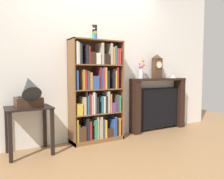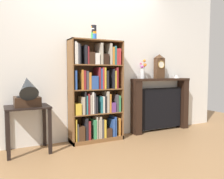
{
  "view_description": "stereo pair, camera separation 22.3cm",
  "coord_description": "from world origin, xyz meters",
  "px_view_note": "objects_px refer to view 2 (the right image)",
  "views": [
    {
      "loc": [
        -1.57,
        -3.07,
        1.07
      ],
      "look_at": [
        0.28,
        0.11,
        0.8
      ],
      "focal_mm": 36.84,
      "sensor_mm": 36.0,
      "label": 1
    },
    {
      "loc": [
        -1.38,
        -3.18,
        1.07
      ],
      "look_at": [
        0.28,
        0.11,
        0.8
      ],
      "focal_mm": 36.84,
      "sensor_mm": 36.0,
      "label": 2
    }
  ],
  "objects_px": {
    "gramophone": "(28,93)",
    "fireplace_mantel": "(160,105)",
    "cup_stack": "(94,33)",
    "side_table_left": "(28,117)",
    "flower_vase": "(143,71)",
    "bookshelf": "(96,95)",
    "mantel_clock": "(159,66)",
    "teacup_with_saucer": "(176,77)"
  },
  "relations": [
    {
      "from": "mantel_clock",
      "to": "bookshelf",
      "type": "bearing_deg",
      "value": -177.87
    },
    {
      "from": "side_table_left",
      "to": "flower_vase",
      "type": "relative_size",
      "value": 1.88
    },
    {
      "from": "side_table_left",
      "to": "flower_vase",
      "type": "bearing_deg",
      "value": 3.73
    },
    {
      "from": "gramophone",
      "to": "teacup_with_saucer",
      "type": "bearing_deg",
      "value": 4.05
    },
    {
      "from": "cup_stack",
      "to": "teacup_with_saucer",
      "type": "bearing_deg",
      "value": 2.61
    },
    {
      "from": "bookshelf",
      "to": "mantel_clock",
      "type": "height_order",
      "value": "bookshelf"
    },
    {
      "from": "side_table_left",
      "to": "teacup_with_saucer",
      "type": "relative_size",
      "value": 4.8
    },
    {
      "from": "bookshelf",
      "to": "flower_vase",
      "type": "xyz_separation_m",
      "value": [
        0.9,
        0.05,
        0.38
      ]
    },
    {
      "from": "fireplace_mantel",
      "to": "cup_stack",
      "type": "bearing_deg",
      "value": -175.94
    },
    {
      "from": "side_table_left",
      "to": "flower_vase",
      "type": "xyz_separation_m",
      "value": [
        1.92,
        0.13,
        0.63
      ]
    },
    {
      "from": "fireplace_mantel",
      "to": "teacup_with_saucer",
      "type": "distance_m",
      "value": 0.63
    },
    {
      "from": "mantel_clock",
      "to": "teacup_with_saucer",
      "type": "distance_m",
      "value": 0.45
    },
    {
      "from": "bookshelf",
      "to": "flower_vase",
      "type": "distance_m",
      "value": 0.98
    },
    {
      "from": "side_table_left",
      "to": "mantel_clock",
      "type": "bearing_deg",
      "value": 3.04
    },
    {
      "from": "side_table_left",
      "to": "fireplace_mantel",
      "type": "relative_size",
      "value": 0.53
    },
    {
      "from": "cup_stack",
      "to": "teacup_with_saucer",
      "type": "xyz_separation_m",
      "value": [
        1.71,
        0.08,
        -0.68
      ]
    },
    {
      "from": "bookshelf",
      "to": "fireplace_mantel",
      "type": "height_order",
      "value": "bookshelf"
    },
    {
      "from": "side_table_left",
      "to": "teacup_with_saucer",
      "type": "bearing_deg",
      "value": 2.62
    },
    {
      "from": "cup_stack",
      "to": "side_table_left",
      "type": "bearing_deg",
      "value": -177.36
    },
    {
      "from": "cup_stack",
      "to": "gramophone",
      "type": "relative_size",
      "value": 0.46
    },
    {
      "from": "cup_stack",
      "to": "side_table_left",
      "type": "distance_m",
      "value": 1.55
    },
    {
      "from": "cup_stack",
      "to": "gramophone",
      "type": "height_order",
      "value": "cup_stack"
    },
    {
      "from": "gramophone",
      "to": "mantel_clock",
      "type": "relative_size",
      "value": 1.08
    },
    {
      "from": "flower_vase",
      "to": "cup_stack",
      "type": "bearing_deg",
      "value": -175.14
    },
    {
      "from": "gramophone",
      "to": "fireplace_mantel",
      "type": "height_order",
      "value": "gramophone"
    },
    {
      "from": "teacup_with_saucer",
      "to": "cup_stack",
      "type": "bearing_deg",
      "value": -177.39
    },
    {
      "from": "bookshelf",
      "to": "flower_vase",
      "type": "bearing_deg",
      "value": 3.27
    },
    {
      "from": "side_table_left",
      "to": "teacup_with_saucer",
      "type": "distance_m",
      "value": 2.74
    },
    {
      "from": "side_table_left",
      "to": "flower_vase",
      "type": "height_order",
      "value": "flower_vase"
    },
    {
      "from": "fireplace_mantel",
      "to": "flower_vase",
      "type": "xyz_separation_m",
      "value": [
        -0.41,
        -0.02,
        0.63
      ]
    },
    {
      "from": "gramophone",
      "to": "teacup_with_saucer",
      "type": "relative_size",
      "value": 3.61
    },
    {
      "from": "fireplace_mantel",
      "to": "mantel_clock",
      "type": "relative_size",
      "value": 2.73
    },
    {
      "from": "cup_stack",
      "to": "mantel_clock",
      "type": "xyz_separation_m",
      "value": [
        1.3,
        0.08,
        -0.49
      ]
    },
    {
      "from": "fireplace_mantel",
      "to": "teacup_with_saucer",
      "type": "relative_size",
      "value": 9.14
    },
    {
      "from": "cup_stack",
      "to": "gramophone",
      "type": "bearing_deg",
      "value": -173.45
    },
    {
      "from": "gramophone",
      "to": "cup_stack",
      "type": "bearing_deg",
      "value": 6.55
    },
    {
      "from": "gramophone",
      "to": "bookshelf",
      "type": "bearing_deg",
      "value": 7.86
    },
    {
      "from": "side_table_left",
      "to": "cup_stack",
      "type": "bearing_deg",
      "value": 2.64
    },
    {
      "from": "cup_stack",
      "to": "gramophone",
      "type": "distance_m",
      "value": 1.31
    },
    {
      "from": "gramophone",
      "to": "teacup_with_saucer",
      "type": "height_order",
      "value": "gramophone"
    },
    {
      "from": "mantel_clock",
      "to": "teacup_with_saucer",
      "type": "relative_size",
      "value": 3.34
    },
    {
      "from": "fireplace_mantel",
      "to": "teacup_with_saucer",
      "type": "height_order",
      "value": "teacup_with_saucer"
    }
  ]
}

